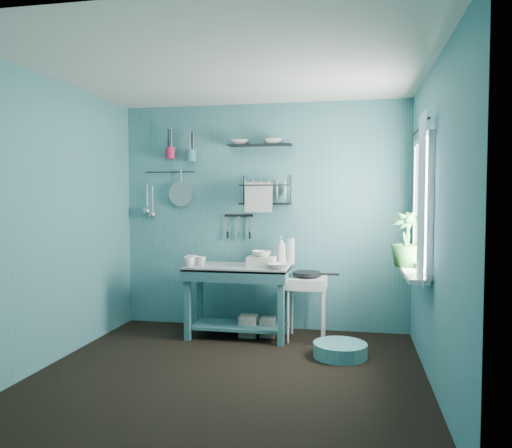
% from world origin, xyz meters
% --- Properties ---
extents(floor, '(3.20, 3.20, 0.00)m').
position_xyz_m(floor, '(0.00, 0.00, 0.00)').
color(floor, black).
rests_on(floor, ground).
extents(ceiling, '(3.20, 3.20, 0.00)m').
position_xyz_m(ceiling, '(0.00, 0.00, 2.50)').
color(ceiling, silver).
rests_on(ceiling, ground).
extents(wall_back, '(3.20, 0.00, 3.20)m').
position_xyz_m(wall_back, '(0.00, 1.50, 1.25)').
color(wall_back, teal).
rests_on(wall_back, ground).
extents(wall_front, '(3.20, 0.00, 3.20)m').
position_xyz_m(wall_front, '(0.00, -1.50, 1.25)').
color(wall_front, teal).
rests_on(wall_front, ground).
extents(wall_left, '(0.00, 3.00, 3.00)m').
position_xyz_m(wall_left, '(-1.60, 0.00, 1.25)').
color(wall_left, teal).
rests_on(wall_left, ground).
extents(wall_right, '(0.00, 3.00, 3.00)m').
position_xyz_m(wall_right, '(1.60, 0.00, 1.25)').
color(wall_right, teal).
rests_on(wall_right, ground).
extents(work_counter, '(1.14, 0.70, 0.75)m').
position_xyz_m(work_counter, '(-0.18, 1.05, 0.38)').
color(work_counter, '#306065').
rests_on(work_counter, floor).
extents(mug_left, '(0.12, 0.12, 0.10)m').
position_xyz_m(mug_left, '(-0.66, 0.89, 0.80)').
color(mug_left, silver).
rests_on(mug_left, work_counter).
extents(mug_mid, '(0.14, 0.14, 0.09)m').
position_xyz_m(mug_mid, '(-0.56, 0.99, 0.80)').
color(mug_mid, silver).
rests_on(mug_mid, work_counter).
extents(mug_right, '(0.17, 0.17, 0.10)m').
position_xyz_m(mug_right, '(-0.68, 1.05, 0.80)').
color(mug_right, silver).
rests_on(mug_right, work_counter).
extents(wash_tub, '(0.28, 0.22, 0.10)m').
position_xyz_m(wash_tub, '(0.07, 1.03, 0.80)').
color(wash_tub, beige).
rests_on(wash_tub, work_counter).
extents(tub_bowl, '(0.20, 0.19, 0.06)m').
position_xyz_m(tub_bowl, '(0.07, 1.03, 0.88)').
color(tub_bowl, silver).
rests_on(tub_bowl, wash_tub).
extents(soap_bottle, '(0.12, 0.12, 0.30)m').
position_xyz_m(soap_bottle, '(0.24, 1.25, 0.90)').
color(soap_bottle, beige).
rests_on(soap_bottle, work_counter).
extents(water_bottle, '(0.09, 0.09, 0.28)m').
position_xyz_m(water_bottle, '(0.34, 1.27, 0.89)').
color(water_bottle, silver).
rests_on(water_bottle, work_counter).
extents(counter_bowl, '(0.22, 0.22, 0.05)m').
position_xyz_m(counter_bowl, '(0.27, 0.90, 0.78)').
color(counter_bowl, silver).
rests_on(counter_bowl, work_counter).
extents(hotplate_stand, '(0.46, 0.46, 0.64)m').
position_xyz_m(hotplate_stand, '(0.53, 1.11, 0.32)').
color(hotplate_stand, silver).
rests_on(hotplate_stand, floor).
extents(frying_pan, '(0.30, 0.30, 0.03)m').
position_xyz_m(frying_pan, '(0.53, 1.11, 0.68)').
color(frying_pan, black).
rests_on(frying_pan, hotplate_stand).
extents(knife_strip, '(0.32, 0.03, 0.03)m').
position_xyz_m(knife_strip, '(-0.27, 1.47, 1.26)').
color(knife_strip, black).
rests_on(knife_strip, wall_back).
extents(dish_rack, '(0.58, 0.32, 0.32)m').
position_xyz_m(dish_rack, '(0.05, 1.37, 1.54)').
color(dish_rack, black).
rests_on(dish_rack, wall_back).
extents(upper_shelf, '(0.70, 0.20, 0.01)m').
position_xyz_m(upper_shelf, '(-0.01, 1.40, 2.03)').
color(upper_shelf, black).
rests_on(upper_shelf, wall_back).
extents(shelf_bowl_left, '(0.22, 0.22, 0.05)m').
position_xyz_m(shelf_bowl_left, '(-0.24, 1.40, 2.07)').
color(shelf_bowl_left, silver).
rests_on(shelf_bowl_left, upper_shelf).
extents(shelf_bowl_right, '(0.23, 0.23, 0.05)m').
position_xyz_m(shelf_bowl_right, '(0.13, 1.40, 2.02)').
color(shelf_bowl_right, silver).
rests_on(shelf_bowl_right, upper_shelf).
extents(utensil_cup_magenta, '(0.11, 0.11, 0.13)m').
position_xyz_m(utensil_cup_magenta, '(-1.05, 1.42, 1.97)').
color(utensil_cup_magenta, '#AB1F3E').
rests_on(utensil_cup_magenta, wall_back).
extents(utensil_cup_teal, '(0.11, 0.11, 0.13)m').
position_xyz_m(utensil_cup_teal, '(-0.80, 1.42, 1.93)').
color(utensil_cup_teal, '#397577').
rests_on(utensil_cup_teal, wall_back).
extents(colander, '(0.28, 0.03, 0.28)m').
position_xyz_m(colander, '(-0.94, 1.45, 1.50)').
color(colander, '#A5A7AD').
rests_on(colander, wall_back).
extents(ladle_outer, '(0.01, 0.01, 0.30)m').
position_xyz_m(ladle_outer, '(-1.36, 1.46, 1.48)').
color(ladle_outer, '#A5A7AD').
rests_on(ladle_outer, wall_back).
extents(ladle_inner, '(0.01, 0.01, 0.30)m').
position_xyz_m(ladle_inner, '(-1.29, 1.46, 1.44)').
color(ladle_inner, '#A5A7AD').
rests_on(ladle_inner, wall_back).
extents(hook_rail, '(0.60, 0.01, 0.01)m').
position_xyz_m(hook_rail, '(-1.08, 1.47, 1.75)').
color(hook_rail, black).
rests_on(hook_rail, wall_back).
extents(window_glass, '(0.00, 1.10, 1.10)m').
position_xyz_m(window_glass, '(1.59, 0.45, 1.40)').
color(window_glass, white).
rests_on(window_glass, wall_right).
extents(windowsill, '(0.16, 0.95, 0.04)m').
position_xyz_m(windowsill, '(1.50, 0.45, 0.81)').
color(windowsill, silver).
rests_on(windowsill, wall_right).
extents(curtain, '(0.00, 1.35, 1.35)m').
position_xyz_m(curtain, '(1.52, 0.15, 1.45)').
color(curtain, white).
rests_on(curtain, wall_right).
extents(curtain_rod, '(0.02, 1.05, 0.02)m').
position_xyz_m(curtain_rod, '(1.54, 0.45, 2.05)').
color(curtain_rod, black).
rests_on(curtain_rod, wall_right).
extents(potted_plant, '(0.32, 0.32, 0.50)m').
position_xyz_m(potted_plant, '(1.47, 0.74, 1.08)').
color(potted_plant, '#245A25').
rests_on(potted_plant, windowsill).
extents(storage_tin_large, '(0.18, 0.18, 0.22)m').
position_xyz_m(storage_tin_large, '(-0.08, 1.10, 0.11)').
color(storage_tin_large, gray).
rests_on(storage_tin_large, floor).
extents(storage_tin_small, '(0.15, 0.15, 0.20)m').
position_xyz_m(storage_tin_small, '(0.12, 1.13, 0.10)').
color(storage_tin_small, gray).
rests_on(storage_tin_small, floor).
extents(floor_basin, '(0.49, 0.49, 0.13)m').
position_xyz_m(floor_basin, '(0.89, 0.59, 0.07)').
color(floor_basin, teal).
rests_on(floor_basin, floor).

